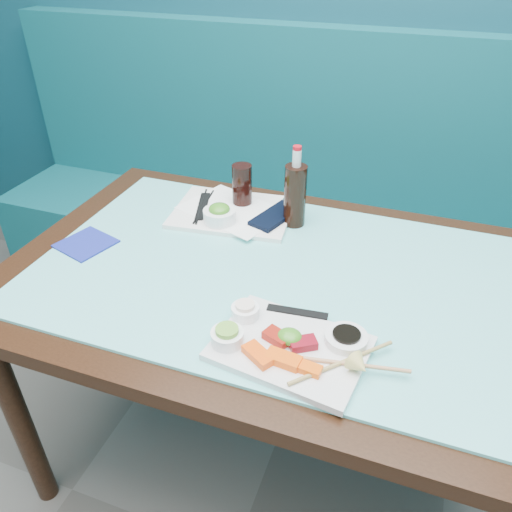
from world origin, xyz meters
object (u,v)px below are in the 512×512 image
(serving_tray, at_px, (233,212))
(blue_napkin, at_px, (86,244))
(seaweed_bowl, at_px, (220,216))
(cola_bottle_body, at_px, (295,196))
(dining_table, at_px, (276,300))
(sashimi_plate, at_px, (290,348))
(cola_glass, at_px, (242,185))
(booth_bench, at_px, (335,236))

(serving_tray, height_order, blue_napkin, serving_tray)
(serving_tray, relative_size, seaweed_bowl, 3.69)
(cola_bottle_body, bearing_deg, serving_tray, -177.24)
(serving_tray, xyz_separation_m, cola_bottle_body, (0.19, 0.01, 0.08))
(dining_table, xyz_separation_m, sashimi_plate, (0.11, -0.26, 0.10))
(sashimi_plate, relative_size, serving_tray, 0.87)
(serving_tray, distance_m, seaweed_bowl, 0.08)
(seaweed_bowl, relative_size, blue_napkin, 0.72)
(serving_tray, distance_m, cola_glass, 0.09)
(dining_table, height_order, blue_napkin, blue_napkin)
(serving_tray, bearing_deg, sashimi_plate, -62.94)
(sashimi_plate, xyz_separation_m, cola_bottle_body, (-0.14, 0.51, 0.08))
(booth_bench, bearing_deg, serving_tray, -110.00)
(seaweed_bowl, xyz_separation_m, blue_napkin, (-0.31, -0.22, -0.03))
(dining_table, height_order, seaweed_bowl, seaweed_bowl)
(sashimi_plate, relative_size, cola_glass, 2.45)
(cola_glass, xyz_separation_m, cola_bottle_body, (0.18, -0.05, 0.02))
(booth_bench, bearing_deg, cola_bottle_body, -92.82)
(cola_bottle_body, bearing_deg, cola_glass, 165.66)
(seaweed_bowl, height_order, blue_napkin, seaweed_bowl)
(dining_table, relative_size, blue_napkin, 10.65)
(dining_table, bearing_deg, cola_glass, 125.33)
(serving_tray, bearing_deg, cola_bottle_body, -3.64)
(booth_bench, height_order, sashimi_plate, booth_bench)
(dining_table, distance_m, sashimi_plate, 0.30)
(serving_tray, xyz_separation_m, cola_glass, (0.01, 0.05, 0.07))
(sashimi_plate, bearing_deg, cola_bottle_body, 113.27)
(seaweed_bowl, bearing_deg, booth_bench, 71.31)
(booth_bench, height_order, serving_tray, booth_bench)
(dining_table, xyz_separation_m, cola_bottle_body, (-0.03, 0.25, 0.18))
(sashimi_plate, distance_m, cola_bottle_body, 0.53)
(seaweed_bowl, relative_size, cola_glass, 0.76)
(sashimi_plate, height_order, cola_glass, cola_glass)
(cola_bottle_body, bearing_deg, dining_table, -83.32)
(booth_bench, distance_m, cola_glass, 0.74)
(sashimi_plate, distance_m, blue_napkin, 0.68)
(cola_glass, bearing_deg, booth_bench, 69.08)
(cola_bottle_body, distance_m, blue_napkin, 0.60)
(cola_glass, bearing_deg, seaweed_bowl, -98.75)
(booth_bench, xyz_separation_m, sashimi_plate, (0.11, -1.10, 0.39))
(seaweed_bowl, xyz_separation_m, cola_bottle_body, (0.20, 0.08, 0.06))
(sashimi_plate, distance_m, cola_glass, 0.64)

